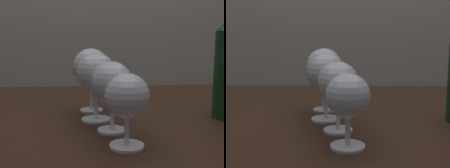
% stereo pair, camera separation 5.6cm
% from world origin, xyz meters
% --- Properties ---
extents(dining_table, '(1.44, 0.78, 0.74)m').
position_xyz_m(dining_table, '(0.00, 0.00, 0.65)').
color(dining_table, '#382114').
rests_on(dining_table, ground_plane).
extents(wine_glass_white, '(0.08, 0.08, 0.13)m').
position_xyz_m(wine_glass_white, '(0.03, -0.28, 0.83)').
color(wine_glass_white, white).
rests_on(wine_glass_white, dining_table).
extents(wine_glass_port, '(0.08, 0.08, 0.14)m').
position_xyz_m(wine_glass_port, '(0.01, -0.19, 0.84)').
color(wine_glass_port, white).
rests_on(wine_glass_port, dining_table).
extents(wine_glass_amber, '(0.09, 0.09, 0.15)m').
position_xyz_m(wine_glass_amber, '(-0.01, -0.11, 0.85)').
color(wine_glass_amber, white).
rests_on(wine_glass_amber, dining_table).
extents(wine_glass_chardonnay, '(0.09, 0.09, 0.16)m').
position_xyz_m(wine_glass_chardonnay, '(-0.02, -0.02, 0.86)').
color(wine_glass_chardonnay, white).
rests_on(wine_glass_chardonnay, dining_table).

